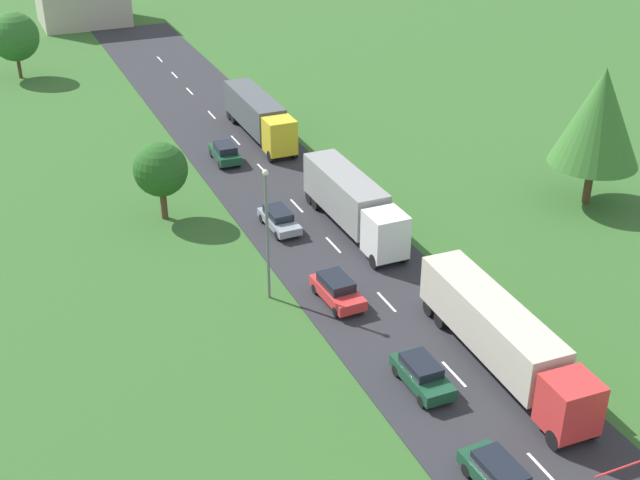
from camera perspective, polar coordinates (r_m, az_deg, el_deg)
name	(u,v)px	position (r m, az deg, el deg)	size (l,w,h in m)	color
road	(360,274)	(54.98, 2.71, -2.30)	(10.00, 140.00, 0.06)	#2B2B30
lane_marking_centre	(390,305)	(51.85, 4.69, -4.38)	(0.16, 118.77, 0.01)	white
truck_lead	(501,335)	(46.47, 12.05, -6.23)	(2.85, 13.98, 3.51)	red
truck_second	(353,202)	(59.50, 2.19, 2.58)	(2.57, 12.12, 3.78)	white
truck_third	(259,115)	(76.42, -4.13, 8.36)	(2.55, 12.62, 3.57)	yellow
car_lead	(502,478)	(39.79, 12.07, -15.35)	(1.93, 4.63, 1.51)	#19472D
car_second	(422,374)	(45.05, 6.85, -8.91)	(1.79, 4.09, 1.52)	#19472D
car_third	(337,290)	(51.66, 1.16, -3.35)	(2.01, 4.35, 1.59)	red
car_fourth	(279,219)	(60.26, -2.76, 1.42)	(1.84, 4.36, 1.42)	#8C939E
car_fifth	(225,152)	(71.78, -6.38, 5.86)	(1.98, 4.16, 1.59)	#19472D
lamppost_second	(267,229)	(50.31, -3.56, 0.75)	(0.36, 0.36, 8.56)	slate
tree_oak	(14,36)	(98.01, -19.81, 12.71)	(5.20, 5.20, 7.11)	#513823
tree_maple	(599,117)	(65.12, 18.20, 7.85)	(6.58, 6.58, 10.45)	#513823
tree_pine	(161,170)	(61.56, -10.63, 4.65)	(3.89, 3.89, 5.81)	#513823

